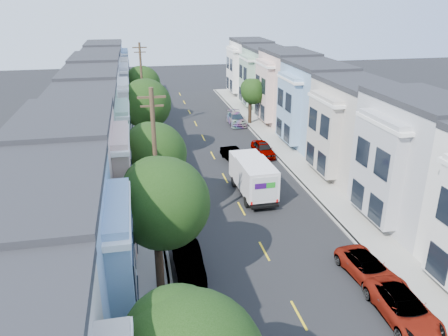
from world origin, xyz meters
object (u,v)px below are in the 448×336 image
object	(u,v)px
tree_d	(145,104)
parked_left_d	(169,179)
parked_right_b	(368,268)
lead_sedan	(233,155)
fedex_truck	(253,176)
parked_right_d	(236,119)
parked_left_c	(188,261)
utility_pole_far	(142,88)
parked_right_c	(263,149)
tree_e	(142,84)
parked_left_b	(204,328)
tree_c	(153,155)
tree_b	(162,204)
utility_pole_near	(156,171)
tree_far_r	(253,92)
parked_right_a	(404,308)

from	to	relation	value
tree_d	parked_left_d	bearing A→B (deg)	-78.79
parked_right_b	parked_left_d	bearing A→B (deg)	117.22
lead_sedan	parked_right_b	size ratio (longest dim) A/B	0.85
fedex_truck	parked_left_d	xyz separation A→B (m)	(-6.36, 3.17, -1.02)
parked_right_d	parked_left_c	bearing A→B (deg)	-106.30
utility_pole_far	parked_right_c	distance (m)	16.34
tree_e	parked_left_d	world-z (taller)	tree_e
tree_e	parked_left_b	distance (m)	38.74
tree_c	parked_right_b	size ratio (longest dim) A/B	1.61
tree_d	parked_right_c	xyz separation A→B (m)	(11.20, -1.52, -4.72)
tree_c	parked_right_d	size ratio (longest dim) A/B	1.52
tree_b	fedex_truck	bearing A→B (deg)	54.66
tree_c	utility_pole_near	xyz separation A→B (m)	(0.00, -3.92, 0.38)
tree_e	tree_c	bearing A→B (deg)	-90.00
tree_far_r	utility_pole_near	xyz separation A→B (m)	(-13.19, -26.55, 1.14)
parked_left_d	parked_right_b	world-z (taller)	parked_left_d
parked_left_c	parked_left_d	world-z (taller)	parked_left_c
tree_b	utility_pole_far	bearing A→B (deg)	90.00
parked_left_c	parked_right_d	xyz separation A→B (m)	(9.80, 29.74, -0.01)
tree_d	tree_far_r	distance (m)	16.65
utility_pole_far	parked_left_d	size ratio (longest dim) A/B	2.54
tree_e	parked_left_d	size ratio (longest dim) A/B	1.80
fedex_truck	parked_left_b	distance (m)	16.33
utility_pole_near	utility_pole_far	world-z (taller)	same
tree_c	parked_right_a	world-z (taller)	tree_c
tree_c	parked_right_b	world-z (taller)	tree_c
tree_far_r	parked_right_c	world-z (taller)	tree_far_r
tree_c	parked_right_d	distance (m)	25.65
tree_b	parked_left_b	world-z (taller)	tree_b
lead_sedan	tree_c	bearing A→B (deg)	-137.41
tree_d	utility_pole_near	size ratio (longest dim) A/B	0.78
tree_d	parked_left_b	xyz separation A→B (m)	(1.40, -25.26, -4.67)
tree_c	parked_right_b	bearing A→B (deg)	-40.90
tree_c	utility_pole_near	bearing A→B (deg)	-89.97
tree_d	parked_right_d	xyz separation A→B (m)	(11.20, 10.14, -4.73)
lead_sedan	parked_left_c	bearing A→B (deg)	-120.28
tree_b	tree_c	world-z (taller)	tree_b
utility_pole_far	parked_right_d	size ratio (longest dim) A/B	2.17
parked_left_b	parked_right_c	xyz separation A→B (m)	(9.80, 23.74, -0.05)
utility_pole_near	utility_pole_far	bearing A→B (deg)	90.00
parked_right_a	tree_e	bearing A→B (deg)	107.18
parked_left_d	parked_right_d	xyz separation A→B (m)	(9.80, 17.22, 0.05)
parked_right_c	fedex_truck	bearing A→B (deg)	-112.48
fedex_truck	parked_left_d	world-z (taller)	fedex_truck
parked_right_b	parked_right_c	xyz separation A→B (m)	(0.00, 20.76, 0.09)
fedex_truck	parked_right_d	distance (m)	20.70
parked_right_c	tree_d	bearing A→B (deg)	171.28
parked_left_d	parked_right_d	distance (m)	19.81
tree_c	parked_right_a	bearing A→B (deg)	-49.70
utility_pole_near	parked_right_d	xyz separation A→B (m)	(11.20, 26.63, -4.46)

